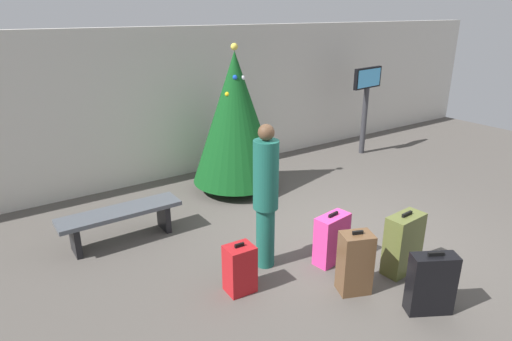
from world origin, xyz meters
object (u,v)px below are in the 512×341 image
Objects in this scene: suitcase_2 at (240,269)px; waiting_bench at (121,217)px; flight_info_kiosk at (366,95)px; suitcase_4 at (332,239)px; suitcase_3 at (355,263)px; holiday_tree at (235,118)px; suitcase_1 at (431,284)px; traveller_0 at (266,194)px; suitcase_0 at (403,244)px.

waiting_bench is at bearing 111.08° from suitcase_2.
flight_info_kiosk is 4.93m from suitcase_4.
suitcase_3 is (-4.03, -3.60, -0.97)m from flight_info_kiosk.
holiday_tree is at bearing 58.74° from suitcase_2.
suitcase_1 reaches higher than waiting_bench.
traveller_0 is 2.30× the size of suitcase_0.
suitcase_3 is at bearing 119.00° from suitcase_1.
suitcase_3 reaches higher than suitcase_2.
holiday_tree is at bearing 81.20° from suitcase_3.
suitcase_2 is (-0.57, -0.29, -0.70)m from traveller_0.
traveller_0 is (-4.55, -2.56, -0.35)m from flight_info_kiosk.
suitcase_3 is at bearing -110.24° from suitcase_4.
suitcase_2 is at bearing 157.07° from suitcase_0.
suitcase_1 is at bearing -62.33° from traveller_0.
suitcase_4 is at bearing 130.38° from suitcase_0.
suitcase_0 is at bearing -3.26° from suitcase_3.
suitcase_1 is 1.35m from suitcase_4.
suitcase_3 reaches higher than suitcase_4.
suitcase_4 is (-3.80, -2.98, -1.01)m from flight_info_kiosk.
suitcase_0 is (1.31, -1.08, -0.61)m from traveller_0.
suitcase_0 is 2.04m from suitcase_2.
holiday_tree reaches higher than suitcase_0.
flight_info_kiosk is at bearing 49.97° from suitcase_1.
waiting_bench is at bearing -171.14° from flight_info_kiosk.
flight_info_kiosk reaches higher than suitcase_2.
holiday_tree reaches higher than suitcase_2.
holiday_tree is 3.58m from suitcase_3.
holiday_tree is 3.53× the size of suitcase_1.
holiday_tree reaches higher than suitcase_1.
suitcase_2 is at bearing -150.89° from flight_info_kiosk.
suitcase_1 is (-3.63, -4.32, -1.00)m from flight_info_kiosk.
suitcase_4 is at bearing -96.13° from holiday_tree.
waiting_bench is 2.20m from traveller_0.
suitcase_1 is 0.94× the size of suitcase_3.
holiday_tree is at bearing -176.93° from flight_info_kiosk.
traveller_0 is 2.09m from suitcase_1.
suitcase_1 is (-0.39, -0.68, -0.04)m from suitcase_0.
suitcase_0 is 0.78m from suitcase_1.
flight_info_kiosk is 2.64× the size of suitcase_1.
suitcase_2 is (-1.49, 1.47, -0.06)m from suitcase_1.
flight_info_kiosk is at bearing 29.38° from traveller_0.
waiting_bench is 2.30× the size of suitcase_1.
suitcase_0 reaches higher than suitcase_3.
waiting_bench is 4.07m from suitcase_1.
holiday_tree is 3.19× the size of suitcase_0.
holiday_tree is 2.61m from traveller_0.
flight_info_kiosk is 5.48m from suitcase_3.
holiday_tree is 4.24m from suitcase_1.
traveller_0 is 1.32m from suitcase_3.
suitcase_4 reaches higher than waiting_bench.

